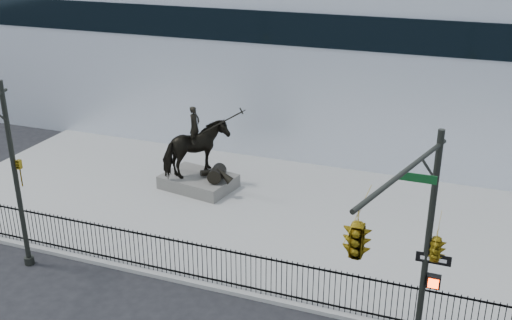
% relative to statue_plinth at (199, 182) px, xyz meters
% --- Properties ---
extents(ground, '(120.00, 120.00, 0.00)m').
position_rel_statue_plinth_xyz_m(ground, '(3.94, -8.29, -0.45)').
color(ground, black).
rests_on(ground, ground).
extents(plaza, '(30.00, 12.00, 0.15)m').
position_rel_statue_plinth_xyz_m(plaza, '(3.94, -1.29, -0.38)').
color(plaza, gray).
rests_on(plaza, ground).
extents(building, '(44.00, 14.00, 9.00)m').
position_rel_statue_plinth_xyz_m(building, '(3.94, 11.71, 4.05)').
color(building, silver).
rests_on(building, ground).
extents(picket_fence, '(22.10, 0.10, 1.50)m').
position_rel_statue_plinth_xyz_m(picket_fence, '(3.94, -7.04, 0.45)').
color(picket_fence, black).
rests_on(picket_fence, plaza).
extents(statue_plinth, '(3.58, 2.76, 0.61)m').
position_rel_statue_plinth_xyz_m(statue_plinth, '(0.00, 0.00, 0.00)').
color(statue_plinth, '#575650').
rests_on(statue_plinth, plaza).
extents(equestrian_statue, '(4.11, 2.91, 3.52)m').
position_rel_statue_plinth_xyz_m(equestrian_statue, '(0.06, -0.01, 1.58)').
color(equestrian_statue, black).
rests_on(equestrian_statue, statue_plinth).
extents(traffic_signal_left, '(1.52, 4.84, 7.00)m').
position_rel_statue_plinth_xyz_m(traffic_signal_left, '(-2.81, -8.91, 3.58)').
color(traffic_signal_left, black).
rests_on(traffic_signal_left, ground).
extents(traffic_signal_right, '(2.17, 6.86, 7.00)m').
position_rel_statue_plinth_xyz_m(traffic_signal_right, '(10.41, -10.29, 4.40)').
color(traffic_signal_right, black).
rests_on(traffic_signal_right, ground).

